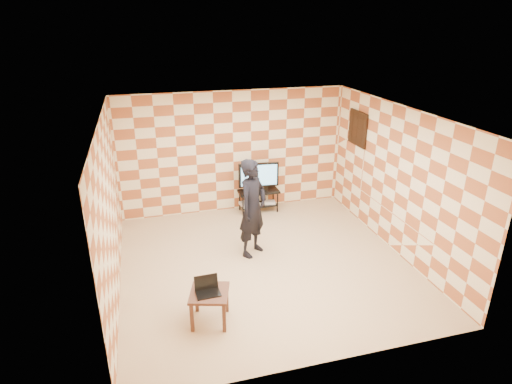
{
  "coord_description": "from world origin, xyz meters",
  "views": [
    {
      "loc": [
        -1.9,
        -6.35,
        4.09
      ],
      "look_at": [
        0.0,
        0.6,
        1.15
      ],
      "focal_mm": 30.0,
      "sensor_mm": 36.0,
      "label": 1
    }
  ],
  "objects_px": {
    "tv_stand": "(259,196)",
    "person": "(253,208)",
    "side_table": "(209,297)",
    "tv": "(259,176)"
  },
  "relations": [
    {
      "from": "person",
      "to": "tv",
      "type": "bearing_deg",
      "value": 29.74
    },
    {
      "from": "tv",
      "to": "person",
      "type": "bearing_deg",
      "value": -108.88
    },
    {
      "from": "tv_stand",
      "to": "side_table",
      "type": "xyz_separation_m",
      "value": [
        -1.7,
        -3.5,
        0.05
      ]
    },
    {
      "from": "side_table",
      "to": "person",
      "type": "relative_size",
      "value": 0.36
    },
    {
      "from": "tv",
      "to": "person",
      "type": "xyz_separation_m",
      "value": [
        -0.61,
        -1.77,
        0.06
      ]
    },
    {
      "from": "tv",
      "to": "person",
      "type": "height_order",
      "value": "person"
    },
    {
      "from": "side_table",
      "to": "person",
      "type": "xyz_separation_m",
      "value": [
        1.1,
        1.72,
        0.51
      ]
    },
    {
      "from": "tv_stand",
      "to": "person",
      "type": "xyz_separation_m",
      "value": [
        -0.61,
        -1.77,
        0.55
      ]
    },
    {
      "from": "tv_stand",
      "to": "tv",
      "type": "height_order",
      "value": "tv"
    },
    {
      "from": "tv",
      "to": "side_table",
      "type": "distance_m",
      "value": 3.91
    }
  ]
}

